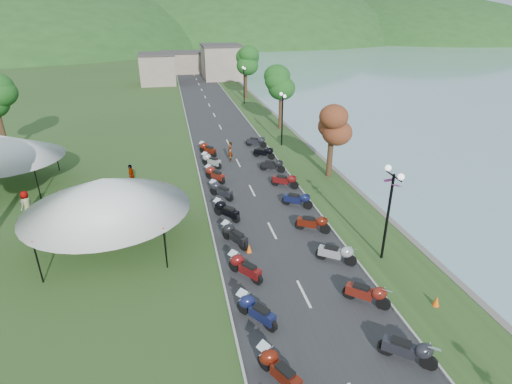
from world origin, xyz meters
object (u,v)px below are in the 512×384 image
pedestrian_a (82,247)px  pedestrian_c (78,230)px  pedestrian_b (108,233)px  vendor_tent_main (108,212)px

pedestrian_a → pedestrian_c: pedestrian_c is taller
pedestrian_a → pedestrian_c: bearing=60.5°
pedestrian_a → pedestrian_c: (-0.56, 2.10, 0.00)m
pedestrian_a → pedestrian_b: (1.23, 1.40, 0.00)m
vendor_tent_main → pedestrian_a: vendor_tent_main is taller
pedestrian_a → pedestrian_c: size_ratio=0.82×
pedestrian_a → vendor_tent_main: bearing=-43.8°
vendor_tent_main → pedestrian_a: (-1.70, -0.02, -2.00)m
pedestrian_b → pedestrian_c: pedestrian_b is taller
vendor_tent_main → pedestrian_c: (-2.26, 2.09, -2.00)m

